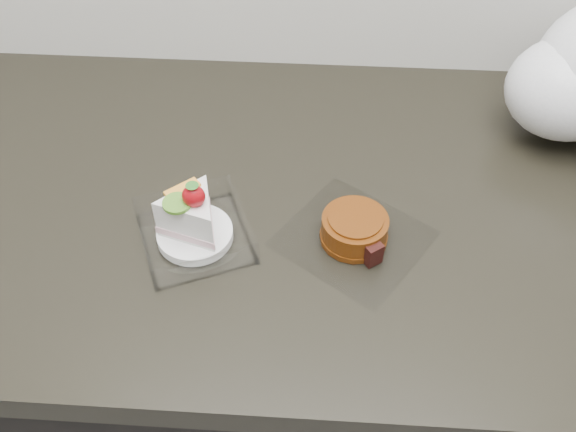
# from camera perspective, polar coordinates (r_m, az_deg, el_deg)

# --- Properties ---
(counter) EXTENTS (2.04, 0.64, 0.90)m
(counter) POSITION_cam_1_polar(r_m,az_deg,el_deg) (1.23, 2.73, -13.11)
(counter) COLOR black
(counter) RESTS_ON ground
(cake_tray) EXTENTS (0.17, 0.17, 0.10)m
(cake_tray) POSITION_cam_1_polar(r_m,az_deg,el_deg) (0.80, -8.39, -0.79)
(cake_tray) COLOR white
(cake_tray) RESTS_ON counter
(mooncake_wrap) EXTENTS (0.22, 0.22, 0.04)m
(mooncake_wrap) POSITION_cam_1_polar(r_m,az_deg,el_deg) (0.80, 5.97, -1.36)
(mooncake_wrap) COLOR white
(mooncake_wrap) RESTS_ON counter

